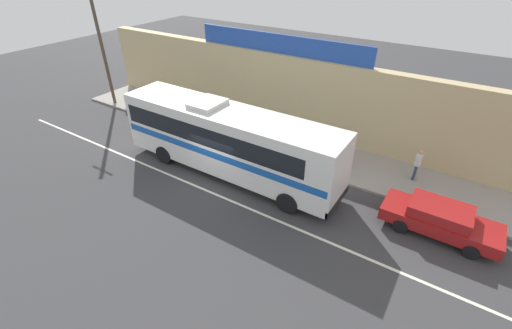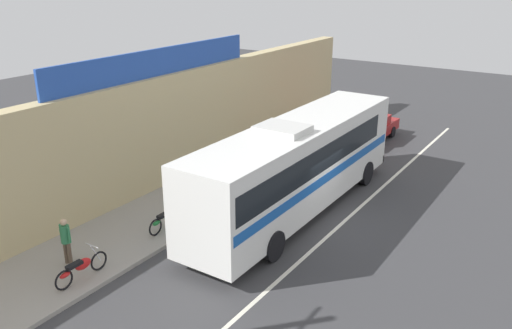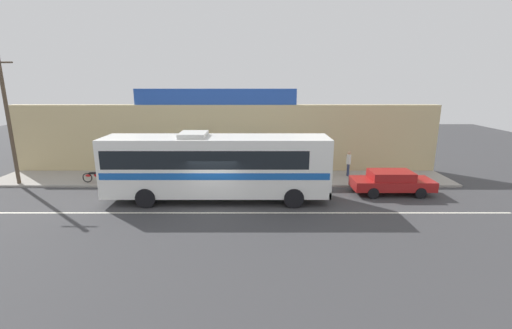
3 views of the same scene
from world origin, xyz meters
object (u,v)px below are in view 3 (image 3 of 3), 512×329
motorcycle_red (99,176)px  pedestrian_far_right (302,163)px  parked_car (393,182)px  utility_pole (11,118)px  pedestrian_near_shop (111,164)px  motorcycle_blue (161,175)px  intercity_bus (217,164)px  pedestrian_far_left (350,162)px

motorcycle_red → pedestrian_far_right: (13.03, 1.05, 0.58)m
motorcycle_red → pedestrian_far_right: size_ratio=1.11×
parked_car → motorcycle_red: (-17.99, 1.84, -0.17)m
utility_pole → pedestrian_near_shop: size_ratio=5.06×
motorcycle_blue → pedestrian_near_shop: size_ratio=1.25×
utility_pole → motorcycle_red: utility_pole is taller
intercity_bus → pedestrian_near_shop: (-7.51, 3.99, -1.02)m
pedestrian_far_left → pedestrian_near_shop: size_ratio=1.10×
intercity_bus → motorcycle_blue: bearing=142.7°
motorcycle_blue → parked_car: bearing=-7.9°
intercity_bus → motorcycle_blue: size_ratio=6.14×
intercity_bus → utility_pole: utility_pole is taller
motorcycle_blue → pedestrian_far_right: size_ratio=1.14×
intercity_bus → pedestrian_far_left: 9.60m
motorcycle_red → pedestrian_far_right: pedestrian_far_right is taller
motorcycle_red → motorcycle_blue: bearing=1.6°
pedestrian_far_right → pedestrian_near_shop: (-12.65, 0.03, -0.10)m
motorcycle_red → pedestrian_far_left: (16.35, 1.54, 0.58)m
motorcycle_blue → pedestrian_near_shop: pedestrian_near_shop is taller
pedestrian_far_right → pedestrian_far_left: bearing=8.4°
intercity_bus → pedestrian_near_shop: bearing=152.0°
motorcycle_blue → motorcycle_red: bearing=-178.4°
intercity_bus → motorcycle_blue: (-3.97, 3.02, -1.50)m
motorcycle_blue → motorcycle_red: size_ratio=1.03×
pedestrian_far_left → motorcycle_blue: bearing=-173.4°
motorcycle_red → parked_car: bearing=-5.8°
pedestrian_far_left → intercity_bus: bearing=-152.2°
motorcycle_red → pedestrian_far_right: 13.08m
pedestrian_near_shop → motorcycle_red: bearing=-109.2°
motorcycle_red → pedestrian_far_left: bearing=5.4°
motorcycle_red → pedestrian_far_right: bearing=4.6°
parked_car → motorcycle_blue: bearing=172.1°
parked_car → pedestrian_far_right: size_ratio=2.66×
pedestrian_far_right → pedestrian_near_shop: size_ratio=1.10×
utility_pole → motorcycle_blue: bearing=2.0°
utility_pole → pedestrian_far_right: size_ratio=4.60×
parked_car → motorcycle_blue: (-14.06, 1.95, -0.17)m
intercity_bus → motorcycle_blue: 5.20m
parked_car → pedestrian_near_shop: pedestrian_near_shop is taller
utility_pole → pedestrian_far_right: utility_pole is taller
motorcycle_blue → pedestrian_near_shop: bearing=164.7°
utility_pole → pedestrian_far_left: 21.51m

